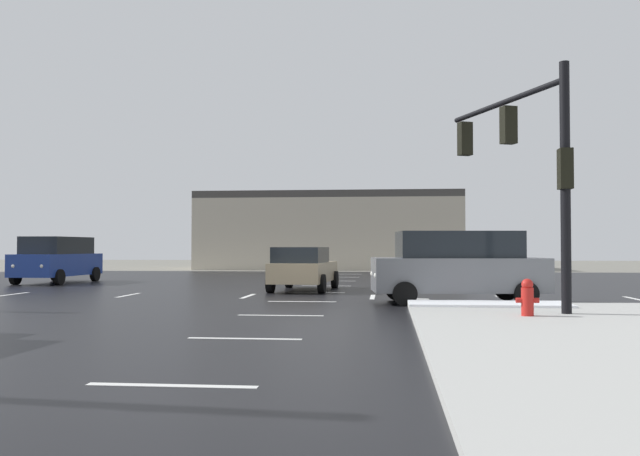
# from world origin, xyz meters

# --- Properties ---
(ground_plane) EXTENTS (120.00, 120.00, 0.00)m
(ground_plane) POSITION_xyz_m (0.00, 0.00, 0.00)
(ground_plane) COLOR slate
(road_asphalt) EXTENTS (44.00, 44.00, 0.02)m
(road_asphalt) POSITION_xyz_m (0.00, 0.00, 0.01)
(road_asphalt) COLOR black
(road_asphalt) RESTS_ON ground_plane
(snow_strip_curbside) EXTENTS (4.00, 1.60, 0.06)m
(snow_strip_curbside) POSITION_xyz_m (5.00, -4.00, 0.17)
(snow_strip_curbside) COLOR white
(snow_strip_curbside) RESTS_ON sidewalk_corner
(lane_markings) EXTENTS (36.15, 36.15, 0.01)m
(lane_markings) POSITION_xyz_m (1.20, -1.38, 0.02)
(lane_markings) COLOR silver
(lane_markings) RESTS_ON road_asphalt
(traffic_signal_mast) EXTENTS (2.09, 4.93, 5.59)m
(traffic_signal_mast) POSITION_xyz_m (5.86, -4.80, 3.91)
(traffic_signal_mast) COLOR black
(traffic_signal_mast) RESTS_ON sidewalk_corner
(fire_hydrant) EXTENTS (0.48, 0.26, 0.79)m
(fire_hydrant) POSITION_xyz_m (5.44, -6.72, 0.54)
(fire_hydrant) COLOR red
(fire_hydrant) RESTS_ON sidewalk_corner
(strip_building_background) EXTENTS (18.86, 8.00, 5.53)m
(strip_building_background) POSITION_xyz_m (-1.72, 28.79, 2.77)
(strip_building_background) COLOR #BCB29E
(strip_building_background) RESTS_ON ground_plane
(suv_grey) EXTENTS (4.98, 2.55, 2.03)m
(suv_grey) POSITION_xyz_m (4.46, -2.06, 1.09)
(suv_grey) COLOR slate
(suv_grey) RESTS_ON road_asphalt
(suv_blue) EXTENTS (2.30, 4.89, 2.03)m
(suv_blue) POSITION_xyz_m (-12.05, 7.17, 1.09)
(suv_blue) COLOR navy
(suv_blue) RESTS_ON road_asphalt
(sedan_tan) EXTENTS (2.27, 4.63, 1.58)m
(sedan_tan) POSITION_xyz_m (-0.57, 2.92, 0.85)
(sedan_tan) COLOR tan
(sedan_tan) RESTS_ON road_asphalt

